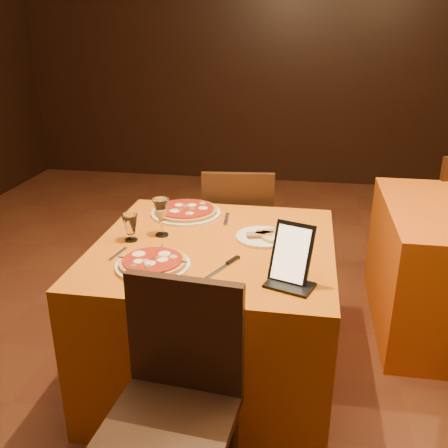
% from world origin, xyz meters
% --- Properties ---
extents(floor, '(6.00, 7.00, 0.01)m').
position_xyz_m(floor, '(0.00, 0.00, -0.01)').
color(floor, '#5E2D19').
rests_on(floor, ground).
extents(wall_back, '(6.00, 0.01, 2.80)m').
position_xyz_m(wall_back, '(0.00, 3.50, 1.40)').
color(wall_back, black).
rests_on(wall_back, floor).
extents(main_table, '(1.10, 1.10, 0.75)m').
position_xyz_m(main_table, '(-0.19, -0.08, 0.38)').
color(main_table, '#BD5D0C').
rests_on(main_table, floor).
extents(chair_main_near, '(0.51, 0.51, 0.91)m').
position_xyz_m(chair_main_near, '(-0.19, -0.91, 0.46)').
color(chair_main_near, black).
rests_on(chair_main_near, floor).
extents(chair_main_far, '(0.51, 0.51, 0.91)m').
position_xyz_m(chair_main_far, '(-0.19, 0.75, 0.46)').
color(chair_main_far, black).
rests_on(chair_main_far, floor).
extents(chair_side_far, '(0.46, 0.46, 0.91)m').
position_xyz_m(chair_side_far, '(1.23, 1.41, 0.46)').
color(chair_side_far, black).
rests_on(chair_side_far, floor).
extents(pizza_near, '(0.32, 0.32, 0.03)m').
position_xyz_m(pizza_near, '(-0.40, -0.35, 0.77)').
color(pizza_near, white).
rests_on(pizza_near, main_table).
extents(pizza_far, '(0.37, 0.37, 0.03)m').
position_xyz_m(pizza_far, '(-0.41, 0.28, 0.77)').
color(pizza_far, white).
rests_on(pizza_far, main_table).
extents(cutlet_dish, '(0.25, 0.25, 0.03)m').
position_xyz_m(cutlet_dish, '(0.03, 0.02, 0.76)').
color(cutlet_dish, white).
rests_on(cutlet_dish, main_table).
extents(wine_glass, '(0.09, 0.09, 0.19)m').
position_xyz_m(wine_glass, '(-0.46, -0.02, 0.84)').
color(wine_glass, '#EEE987').
rests_on(wine_glass, main_table).
extents(water_glass, '(0.08, 0.08, 0.13)m').
position_xyz_m(water_glass, '(-0.58, -0.10, 0.81)').
color(water_glass, white).
rests_on(water_glass, main_table).
extents(tablet, '(0.18, 0.14, 0.23)m').
position_xyz_m(tablet, '(0.18, -0.38, 0.87)').
color(tablet, black).
rests_on(tablet, main_table).
extents(knife, '(0.12, 0.22, 0.01)m').
position_xyz_m(knife, '(-0.11, -0.33, 0.75)').
color(knife, '#B0B0B7').
rests_on(knife, main_table).
extents(fork_near, '(0.04, 0.14, 0.01)m').
position_xyz_m(fork_near, '(-0.59, -0.26, 0.75)').
color(fork_near, '#A8A8AE').
rests_on(fork_near, main_table).
extents(fork_far, '(0.03, 0.18, 0.01)m').
position_xyz_m(fork_far, '(-0.18, 0.24, 0.75)').
color(fork_far, '#ABADB2').
rests_on(fork_far, main_table).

